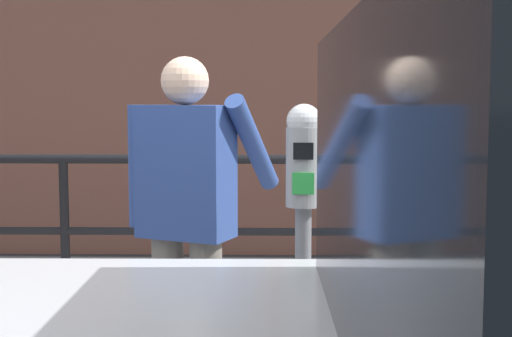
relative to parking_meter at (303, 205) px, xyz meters
The scene contains 4 objects.
parking_meter is the anchor object (origin of this frame).
pedestrian_at_meter 0.59m from the parking_meter, 154.52° to the left, with size 0.72×0.49×1.63m.
background_railing 1.70m from the parking_meter, 103.65° to the left, with size 24.06×0.06×1.08m.
backdrop_wall 4.66m from the parking_meter, 94.95° to the left, with size 32.00×0.50×3.77m, color brown.
Camera 1 is at (0.26, -2.62, 1.61)m, focal length 51.71 mm.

